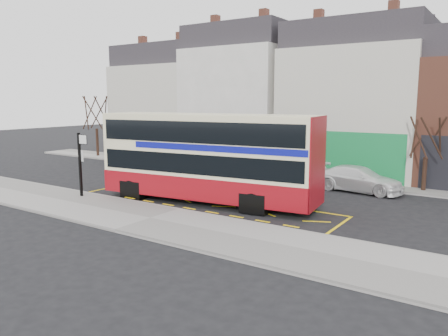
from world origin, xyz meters
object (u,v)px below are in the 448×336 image
Objects in this scene: car_silver at (169,160)px; car_grey at (258,167)px; bus_stop_post at (81,159)px; car_white at (359,179)px; street_tree_right at (428,127)px; street_tree_left at (96,104)px; double_decker_bus at (208,157)px.

car_grey is at bearing -94.96° from car_silver.
bus_stop_post is 0.68× the size of car_white.
street_tree_right is (14.68, 11.65, 1.58)m from bus_stop_post.
street_tree_left reaches higher than street_tree_right.
street_tree_left is at bearing 179.83° from street_tree_right.
car_silver is 0.60× the size of street_tree_left.
bus_stop_post is at bearing -42.88° from street_tree_left.
bus_stop_post reaches higher than car_white.
street_tree_left is 1.29× the size of street_tree_right.
car_silver is (-2.64, 10.02, -1.42)m from bus_stop_post.
street_tree_right is (27.30, -0.08, -1.07)m from street_tree_left.
street_tree_right is at bearing -56.39° from car_white.
car_white is at bearing 44.84° from double_decker_bus.
street_tree_left is at bearing 136.97° from bus_stop_post.
car_white is at bearing -91.54° from car_grey.
street_tree_right is at bearing -93.16° from car_silver.
street_tree_right reaches higher than double_decker_bus.
double_decker_bus reaches higher than car_grey.
street_tree_left is at bearing 147.87° from double_decker_bus.
double_decker_bus is at bearing 25.95° from bus_stop_post.
street_tree_right is (17.31, 1.63, 3.00)m from car_silver.
street_tree_right reaches higher than car_white.
double_decker_bus is 11.32m from car_silver.
car_white is (14.17, -0.08, 0.00)m from car_silver.
bus_stop_post is at bearing 135.90° from car_white.
street_tree_left is (-17.29, 1.25, 4.05)m from car_grey.
bus_stop_post is 15.30m from car_white.
car_silver is 0.95× the size of car_grey.
street_tree_right is (10.01, 1.17, 2.98)m from car_grey.
street_tree_right reaches higher than car_silver.
car_white is 24.57m from street_tree_left.
bus_stop_post reaches higher than car_grey.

